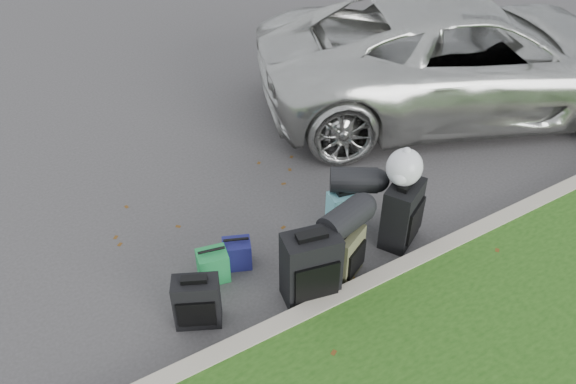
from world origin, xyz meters
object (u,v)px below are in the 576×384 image
suv (465,56)px  suitcase_small_black (197,302)px  suitcase_olive (345,253)px  suitcase_large_black_right (402,214)px  tote_navy (237,253)px  tote_green (213,266)px  suitcase_large_black_left (311,268)px  suitcase_teal (345,213)px

suv → suitcase_small_black: size_ratio=11.38×
suitcase_olive → suitcase_large_black_right: bearing=-19.7°
suitcase_small_black → tote_navy: (0.66, 0.49, -0.11)m
suv → tote_navy: (-4.47, -1.35, -0.68)m
suitcase_olive → tote_green: (-1.18, 0.63, -0.11)m
suv → suitcase_olive: (-3.59, -2.02, -0.56)m
tote_green → suitcase_small_black: bearing=-116.7°
suitcase_olive → tote_navy: size_ratio=1.79×
suitcase_large_black_right → tote_navy: suitcase_large_black_right is taller
suitcase_large_black_right → suitcase_large_black_left: bearing=160.1°
suitcase_large_black_left → suitcase_teal: bearing=48.2°
suitcase_teal → tote_green: suitcase_teal is taller
suitcase_large_black_left → suitcase_large_black_right: bearing=20.4°
suv → suitcase_teal: (-3.20, -1.49, -0.57)m
tote_green → suitcase_teal: bearing=9.0°
suv → tote_navy: suv is taller
suitcase_olive → tote_navy: 1.12m
suitcase_small_black → tote_navy: 0.83m
suitcase_olive → tote_navy: (-0.88, 0.68, -0.12)m
suitcase_small_black → suitcase_olive: (1.54, -0.19, 0.01)m
suv → suitcase_olive: size_ratio=10.82×
suitcase_large_black_left → suitcase_olive: (0.47, 0.09, -0.11)m
suv → tote_green: suv is taller
suitcase_teal → tote_navy: bearing=-176.0°
suitcase_small_black → tote_navy: suitcase_small_black is taller
suitcase_small_black → tote_green: suitcase_small_black is taller
suitcase_large_black_left → suitcase_large_black_right: size_ratio=1.04×
suitcase_teal → tote_navy: 1.28m
suv → suitcase_large_black_left: (-4.06, -2.11, -0.45)m
suitcase_olive → suv: bearing=2.9°
suitcase_small_black → suitcase_teal: bearing=36.9°
suitcase_small_black → suv: bearing=46.3°
suitcase_olive → tote_green: bearing=125.4°
suitcase_small_black → suitcase_large_black_left: size_ratio=0.69×
tote_navy → suitcase_large_black_left: bearing=-38.9°
suv → suitcase_large_black_right: (-2.77, -1.92, -0.47)m
suitcase_teal → tote_green: size_ratio=1.56×
suv → suitcase_small_black: 5.48m
suv → suitcase_teal: suv is taller
tote_navy → suitcase_olive: bearing=-14.7°
suv → suitcase_small_black: suv is taller
suitcase_small_black → tote_green: 0.58m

